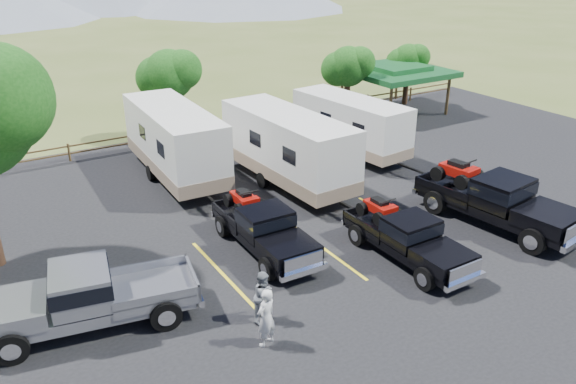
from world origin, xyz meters
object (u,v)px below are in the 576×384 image
trailer_right (350,125)px  rig_right (495,198)px  rig_center (406,236)px  pickup_silver (89,296)px  pavilion (396,71)px  rig_left (263,227)px  person_a (266,318)px  person_b (264,296)px  trailer_left (175,142)px  trailer_center (288,148)px

trailer_right → rig_right: bearing=-96.9°
rig_center → pickup_silver: pickup_silver is taller
pavilion → rig_left: size_ratio=1.08×
pavilion → rig_right: pavilion is taller
trailer_right → person_a: bearing=-141.4°
person_a → person_b: 1.16m
trailer_left → person_a: size_ratio=5.49×
rig_center → trailer_left: (-4.14, 11.60, 0.91)m
pavilion → person_a: 25.86m
pavilion → trailer_left: trailer_left is taller
pavilion → rig_center: pavilion is taller
rig_center → trailer_center: 8.14m
pavilion → rig_right: size_ratio=0.88×
person_b → rig_right: bearing=-29.3°
rig_center → rig_right: rig_right is taller
pavilion → pickup_silver: (-23.52, -13.32, -1.74)m
rig_center → person_b: size_ratio=3.36×
rig_left → rig_center: rig_left is taller
rig_left → trailer_left: bearing=92.0°
rig_left → trailer_right: size_ratio=0.65×
trailer_left → trailer_right: size_ratio=1.13×
rig_right → pickup_silver: rig_right is taller
rig_right → pickup_silver: bearing=166.6°
trailer_center → rig_right: bearing=-60.6°
trailer_center → trailer_right: (5.08, 1.88, -0.19)m
pavilion → person_b: 24.80m
trailer_left → trailer_center: size_ratio=1.01×
trailer_left → pavilion: bearing=14.3°
pavilion → rig_center: 20.06m
trailer_center → person_a: size_ratio=5.43×
pickup_silver → person_a: 5.29m
rig_right → person_a: rig_right is taller
person_a → pickup_silver: bearing=-59.3°
trailer_right → person_b: bearing=-142.8°
pavilion → pickup_silver: 27.08m
person_b → pickup_silver: bearing=117.9°
trailer_left → rig_center: bearing=-68.2°
pavilion → rig_center: size_ratio=1.12×
rig_left → pickup_silver: size_ratio=0.85×
pickup_silver → person_b: size_ratio=4.07×
pavilion → person_a: bearing=-139.3°
rig_left → person_b: rig_left is taller
trailer_center → pavilion: bearing=26.5°
pickup_silver → person_a: size_ratio=3.71×
person_a → person_b: size_ratio=1.10×
pavilion → person_a: (-19.55, -16.82, -1.84)m
rig_left → trailer_left: 8.40m
pickup_silver → person_b: (4.49, -2.47, -0.18)m
rig_center → person_a: (-6.65, -1.58, 0.01)m
rig_right → person_b: (-11.07, -0.77, -0.27)m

